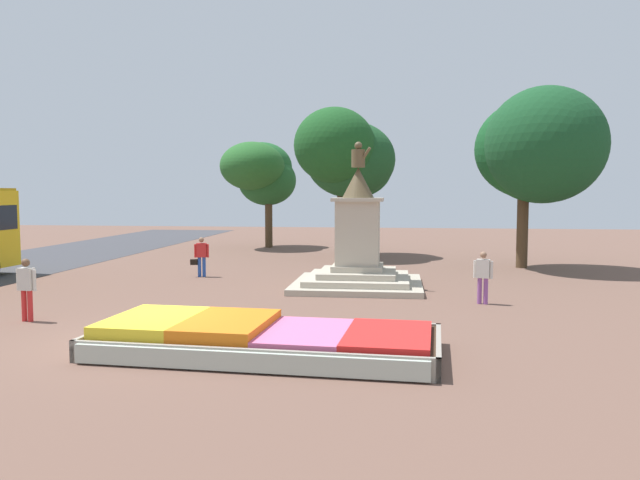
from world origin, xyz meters
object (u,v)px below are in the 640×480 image
at_px(pedestrian_near_planter, 26,285).
at_px(flower_planter, 258,339).
at_px(pedestrian_with_handbag, 201,255).
at_px(pedestrian_crossing_plaza, 483,274).
at_px(statue_monument, 358,253).

bearing_deg(pedestrian_near_planter, flower_planter, -19.64).
bearing_deg(pedestrian_with_handbag, pedestrian_crossing_plaza, -24.73).
relative_size(statue_monument, pedestrian_near_planter, 3.10).
bearing_deg(pedestrian_near_planter, pedestrian_with_handbag, 78.02).
bearing_deg(flower_planter, statue_monument, 80.72).
bearing_deg(pedestrian_with_handbag, statue_monument, -16.73).
bearing_deg(statue_monument, pedestrian_with_handbag, 163.27).
xyz_separation_m(flower_planter, pedestrian_near_planter, (-6.59, 2.35, 0.64)).
distance_m(flower_planter, pedestrian_with_handbag, 11.99).
distance_m(pedestrian_with_handbag, pedestrian_near_planter, 8.83).
relative_size(flower_planter, pedestrian_crossing_plaza, 4.66).
bearing_deg(pedestrian_crossing_plaza, pedestrian_near_planter, -161.63).
height_order(flower_planter, pedestrian_with_handbag, pedestrian_with_handbag).
bearing_deg(pedestrian_crossing_plaza, statue_monument, 144.33).
height_order(pedestrian_with_handbag, pedestrian_crossing_plaza, pedestrian_crossing_plaza).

